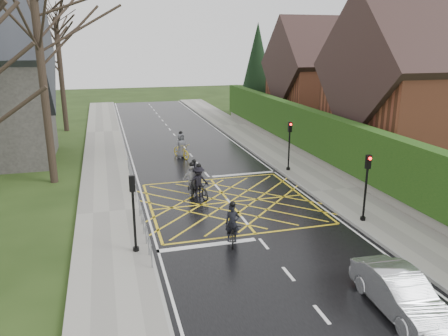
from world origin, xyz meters
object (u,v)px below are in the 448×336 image
cyclist_back (194,178)px  cyclist_front (192,184)px  car (400,293)px  cyclist_mid (199,185)px  cyclist_lead (181,149)px  cyclist_rear (233,229)px

cyclist_back → cyclist_front: cyclist_front is taller
car → cyclist_front: bearing=111.5°
cyclist_mid → cyclist_lead: cyclist_lead is taller
cyclist_back → car: (3.63, -13.02, -0.01)m
cyclist_front → car: size_ratio=0.50×
cyclist_back → cyclist_lead: bearing=87.1°
cyclist_rear → cyclist_back: cyclist_rear is taller
cyclist_mid → car: bearing=-87.4°
cyclist_rear → cyclist_back: 7.05m
cyclist_mid → cyclist_lead: size_ratio=0.96×
cyclist_front → car: (3.98, -11.90, -0.06)m
cyclist_rear → cyclist_mid: size_ratio=0.95×
cyclist_rear → cyclist_lead: size_ratio=0.92×
cyclist_rear → cyclist_front: bearing=110.9°
cyclist_rear → car: bearing=-43.3°
car → cyclist_lead: bearing=101.9°
cyclist_lead → cyclist_mid: bearing=-114.1°
cyclist_front → cyclist_mid: bearing=-28.4°
cyclist_mid → car: 12.18m
cyclist_back → cyclist_rear: bearing=-87.7°
cyclist_rear → cyclist_front: (-0.48, 5.92, 0.12)m
cyclist_rear → car: 6.93m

